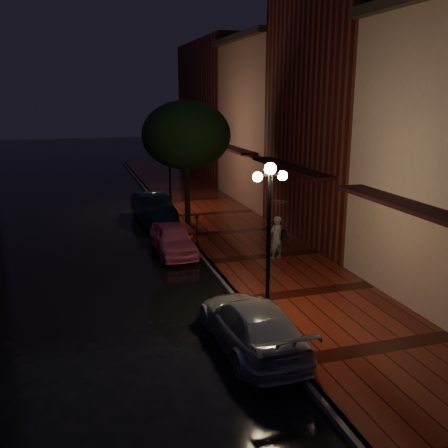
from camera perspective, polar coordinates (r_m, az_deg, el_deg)
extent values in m
plane|color=black|center=(18.64, -1.81, -4.76)|extent=(120.00, 120.00, 0.00)
cube|color=#45130C|center=(19.30, 4.66, -3.89)|extent=(4.50, 60.00, 0.15)
cube|color=#595451|center=(18.62, -1.81, -4.54)|extent=(0.25, 60.00, 0.15)
cube|color=#511914|center=(22.25, 14.73, 12.38)|extent=(5.00, 8.00, 11.00)
cube|color=#8C5951|center=(29.42, 6.35, 11.21)|extent=(5.00, 8.00, 9.00)
cube|color=#511914|center=(38.78, 0.42, 12.82)|extent=(5.00, 12.00, 10.00)
cylinder|color=black|center=(13.57, 5.10, -2.70)|extent=(0.12, 0.12, 4.00)
cylinder|color=black|center=(14.23, 4.94, -9.84)|extent=(0.36, 0.36, 0.30)
cube|color=black|center=(13.12, 5.30, 5.67)|extent=(0.70, 0.08, 0.08)
sphere|color=#F5D393|center=(13.10, 5.31, 6.32)|extent=(0.32, 0.32, 0.32)
sphere|color=#F5D393|center=(13.00, 3.86, 5.39)|extent=(0.26, 0.26, 0.26)
sphere|color=#F5D393|center=(13.26, 6.70, 5.51)|extent=(0.26, 0.26, 0.26)
cylinder|color=black|center=(26.76, -6.20, 5.83)|extent=(0.12, 0.12, 4.00)
cylinder|color=black|center=(27.10, -6.10, 1.96)|extent=(0.36, 0.36, 0.30)
cube|color=black|center=(26.53, -6.32, 10.11)|extent=(0.70, 0.08, 0.08)
sphere|color=#F5D393|center=(26.52, -6.33, 10.43)|extent=(0.32, 0.32, 0.32)
sphere|color=#F5D393|center=(26.47, -7.08, 9.97)|extent=(0.26, 0.26, 0.26)
sphere|color=#F5D393|center=(26.60, -5.57, 10.03)|extent=(0.26, 0.26, 0.26)
cylinder|color=black|center=(23.98, -4.23, 3.90)|extent=(0.28, 0.28, 3.20)
ellipsoid|color=black|center=(23.64, -4.34, 10.10)|extent=(4.16, 4.16, 3.20)
sphere|color=black|center=(24.43, -3.01, 8.86)|extent=(1.80, 1.80, 1.80)
sphere|color=black|center=(22.88, -5.41, 8.68)|extent=(1.80, 1.80, 1.80)
imported|color=#E75F8A|center=(19.91, -5.86, -1.71)|extent=(1.50, 3.63, 1.23)
imported|color=black|center=(25.16, -8.07, 1.86)|extent=(1.83, 4.38, 1.41)
imported|color=#A1A2A9|center=(12.66, 3.15, -11.36)|extent=(1.89, 4.42, 1.27)
imported|color=silver|center=(18.83, 5.98, -1.55)|extent=(0.68, 0.54, 1.64)
imported|color=silver|center=(18.57, 6.06, 1.53)|extent=(0.95, 0.97, 0.87)
cylinder|color=black|center=(18.72, 6.01, -0.42)|extent=(0.02, 0.02, 1.31)
cube|color=black|center=(18.86, 6.81, -1.20)|extent=(0.13, 0.31, 0.33)
cylinder|color=black|center=(20.60, -3.10, -0.85)|extent=(0.06, 0.06, 1.10)
cube|color=black|center=(20.43, -3.12, 0.91)|extent=(0.13, 0.11, 0.22)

